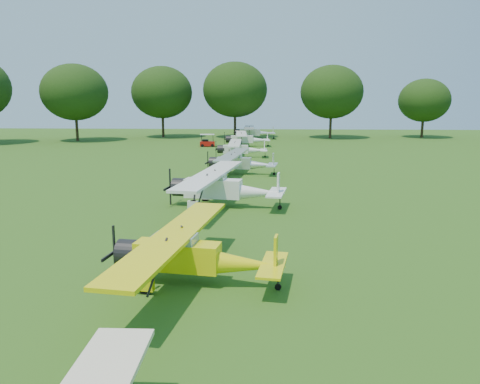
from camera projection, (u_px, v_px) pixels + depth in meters
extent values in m
plane|color=#274B12|center=(208.00, 220.00, 26.01)|extent=(160.00, 160.00, 0.00)
cylinder|color=black|center=(422.00, 127.00, 80.91)|extent=(0.44, 0.44, 3.70)
ellipsoid|color=#17320E|center=(424.00, 100.00, 80.03)|extent=(8.63, 8.63, 7.34)
cylinder|color=black|center=(330.00, 125.00, 79.87)|extent=(0.44, 0.44, 4.51)
ellipsoid|color=#17320E|center=(332.00, 92.00, 78.79)|extent=(10.52, 10.52, 8.94)
cylinder|color=black|center=(235.00, 124.00, 81.22)|extent=(0.44, 0.44, 4.74)
ellipsoid|color=#17320E|center=(235.00, 90.00, 80.09)|extent=(11.05, 11.05, 9.39)
cylinder|color=black|center=(163.00, 124.00, 81.70)|extent=(0.44, 0.44, 4.49)
ellipsoid|color=#17320E|center=(162.00, 92.00, 80.63)|extent=(10.47, 10.47, 8.90)
cylinder|color=black|center=(77.00, 127.00, 74.48)|extent=(0.44, 0.44, 4.44)
ellipsoid|color=#17320E|center=(74.00, 92.00, 73.41)|extent=(10.36, 10.36, 8.80)
cube|color=yellow|center=(178.00, 256.00, 16.94)|extent=(3.19, 1.34, 1.01)
cone|color=yellow|center=(248.00, 265.00, 16.48)|extent=(2.80, 1.24, 0.87)
cube|color=#8CA5B2|center=(175.00, 242.00, 16.86)|extent=(1.65, 1.09, 0.53)
cylinder|color=black|center=(130.00, 253.00, 17.29)|extent=(1.00, 1.12, 1.00)
cube|color=black|center=(115.00, 252.00, 17.40)|extent=(0.07, 0.12, 2.03)
cube|color=yellow|center=(175.00, 235.00, 16.81)|extent=(2.81, 10.33, 0.14)
cube|color=yellow|center=(276.00, 253.00, 16.20)|extent=(0.17, 0.54, 1.26)
cube|color=yellow|center=(273.00, 265.00, 16.31)|extent=(1.19, 2.79, 0.09)
cylinder|color=black|center=(146.00, 286.00, 16.07)|extent=(0.60, 0.23, 0.58)
cylinder|color=black|center=(169.00, 262.00, 18.39)|extent=(0.60, 0.23, 0.58)
cylinder|color=black|center=(278.00, 287.00, 16.43)|extent=(0.24, 0.11, 0.23)
cube|color=white|center=(213.00, 188.00, 29.02)|extent=(3.63, 1.54, 1.15)
cone|color=white|center=(260.00, 193.00, 28.48)|extent=(3.19, 1.42, 0.99)
cube|color=#8CA5B2|center=(211.00, 179.00, 28.92)|extent=(1.89, 1.25, 0.60)
cylinder|color=black|center=(181.00, 187.00, 29.42)|extent=(1.14, 1.27, 1.14)
cube|color=black|center=(170.00, 187.00, 29.56)|extent=(0.08, 0.14, 2.31)
cube|color=white|center=(211.00, 174.00, 28.87)|extent=(3.25, 11.76, 0.15)
cube|color=white|center=(278.00, 185.00, 28.16)|extent=(0.20, 0.61, 1.43)
cube|color=white|center=(276.00, 193.00, 28.28)|extent=(1.37, 3.18, 0.10)
cylinder|color=black|center=(193.00, 205.00, 28.03)|extent=(0.68, 0.27, 0.66)
cylinder|color=black|center=(206.00, 196.00, 30.67)|extent=(0.68, 0.27, 0.66)
cylinder|color=black|center=(280.00, 207.00, 28.42)|extent=(0.27, 0.12, 0.26)
cube|color=silver|center=(234.00, 163.00, 41.73)|extent=(3.12, 1.26, 0.99)
cone|color=silver|center=(263.00, 165.00, 41.33)|extent=(2.74, 1.16, 0.85)
cube|color=#8CA5B2|center=(233.00, 157.00, 41.65)|extent=(1.61, 1.05, 0.52)
cylinder|color=black|center=(214.00, 162.00, 42.04)|extent=(0.96, 1.08, 0.99)
cube|color=black|center=(208.00, 162.00, 42.14)|extent=(0.07, 0.12, 1.99)
cube|color=silver|center=(233.00, 154.00, 41.60)|extent=(2.57, 10.13, 0.13)
cube|color=silver|center=(273.00, 160.00, 41.07)|extent=(0.16, 0.53, 1.23)
cube|color=silver|center=(272.00, 165.00, 41.17)|extent=(1.12, 2.73, 0.09)
cylinder|color=black|center=(223.00, 173.00, 40.86)|extent=(0.58, 0.22, 0.57)
cylinder|color=black|center=(228.00, 169.00, 43.14)|extent=(0.58, 0.22, 0.57)
cylinder|color=black|center=(274.00, 174.00, 41.29)|extent=(0.23, 0.10, 0.23)
cube|color=white|center=(236.00, 149.00, 53.70)|extent=(2.87, 0.92, 0.94)
cone|color=white|center=(257.00, 150.00, 53.66)|extent=(2.52, 0.87, 0.80)
cube|color=#8CA5B2|center=(235.00, 145.00, 53.61)|extent=(1.45, 0.86, 0.49)
cylinder|color=black|center=(221.00, 149.00, 53.74)|extent=(0.83, 0.95, 0.93)
cube|color=black|center=(216.00, 149.00, 53.76)|extent=(0.06, 0.11, 1.87)
cube|color=white|center=(235.00, 143.00, 53.56)|extent=(1.55, 9.48, 0.12)
cube|color=white|center=(264.00, 147.00, 53.56)|extent=(0.10, 0.49, 1.16)
cube|color=white|center=(264.00, 150.00, 53.64)|extent=(0.83, 2.52, 0.08)
cylinder|color=black|center=(229.00, 156.00, 52.76)|extent=(0.54, 0.16, 0.53)
cylinder|color=black|center=(230.00, 154.00, 54.94)|extent=(0.54, 0.16, 0.53)
cylinder|color=black|center=(265.00, 156.00, 53.78)|extent=(0.22, 0.08, 0.21)
cube|color=white|center=(242.00, 139.00, 66.04)|extent=(3.16, 1.10, 1.02)
cone|color=white|center=(260.00, 140.00, 66.08)|extent=(2.77, 1.03, 0.87)
cube|color=#8CA5B2|center=(241.00, 135.00, 65.94)|extent=(1.60, 0.98, 0.53)
cylinder|color=black|center=(229.00, 139.00, 66.03)|extent=(0.93, 1.06, 1.01)
cube|color=black|center=(224.00, 139.00, 66.03)|extent=(0.06, 0.12, 2.04)
cube|color=white|center=(241.00, 134.00, 65.89)|extent=(2.01, 10.36, 0.14)
cube|color=white|center=(267.00, 137.00, 65.99)|extent=(0.13, 0.54, 1.26)
cube|color=white|center=(267.00, 140.00, 66.08)|extent=(0.98, 2.76, 0.09)
cylinder|color=black|center=(236.00, 145.00, 64.99)|extent=(0.59, 0.19, 0.58)
cylinder|color=black|center=(237.00, 144.00, 67.37)|extent=(0.59, 0.19, 0.58)
cylinder|color=black|center=(268.00, 146.00, 66.23)|extent=(0.24, 0.09, 0.23)
cube|color=silver|center=(250.00, 132.00, 78.31)|extent=(3.39, 1.10, 1.10)
cone|color=silver|center=(267.00, 133.00, 78.27)|extent=(2.97, 1.03, 0.95)
cube|color=#8CA5B2|center=(249.00, 129.00, 78.20)|extent=(1.71, 1.02, 0.58)
cylinder|color=black|center=(238.00, 132.00, 78.36)|extent=(0.98, 1.12, 1.09)
cube|color=black|center=(234.00, 132.00, 78.38)|extent=(0.07, 0.13, 2.21)
cube|color=silver|center=(249.00, 127.00, 78.15)|extent=(1.84, 11.19, 0.15)
cube|color=silver|center=(273.00, 130.00, 78.15)|extent=(0.12, 0.58, 1.37)
cube|color=silver|center=(272.00, 133.00, 78.24)|extent=(0.98, 2.97, 0.09)
cylinder|color=black|center=(245.00, 138.00, 77.20)|extent=(0.64, 0.19, 0.63)
cylinder|color=black|center=(245.00, 136.00, 79.78)|extent=(0.64, 0.19, 0.63)
cylinder|color=black|center=(274.00, 138.00, 78.41)|extent=(0.25, 0.09, 0.25)
cube|color=#B6120D|center=(207.00, 144.00, 65.94)|extent=(2.16, 1.31, 0.66)
cube|color=black|center=(205.00, 141.00, 65.86)|extent=(0.94, 1.11, 0.42)
cube|color=white|center=(207.00, 134.00, 65.69)|extent=(2.07, 1.40, 0.07)
cylinder|color=black|center=(202.00, 146.00, 65.39)|extent=(0.42, 0.17, 0.41)
cylinder|color=black|center=(203.00, 145.00, 66.53)|extent=(0.42, 0.17, 0.41)
cylinder|color=black|center=(212.00, 145.00, 65.44)|extent=(0.42, 0.17, 0.41)
cylinder|color=black|center=(212.00, 145.00, 66.58)|extent=(0.42, 0.17, 0.41)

